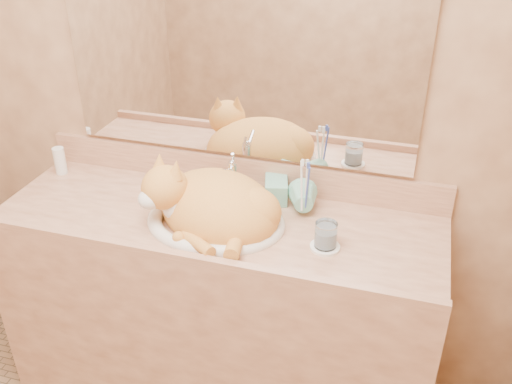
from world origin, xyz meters
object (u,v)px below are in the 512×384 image
(cat, at_px, (210,202))
(water_glass, at_px, (326,235))
(toothbrush_cup, at_px, (304,206))
(soap_dispenser, at_px, (276,186))
(vanity_counter, at_px, (220,311))
(sink_basin, at_px, (215,205))

(cat, relative_size, water_glass, 5.34)
(toothbrush_cup, bearing_deg, soap_dispenser, 158.36)
(vanity_counter, height_order, sink_basin, sink_basin)
(sink_basin, bearing_deg, cat, 169.98)
(soap_dispenser, relative_size, toothbrush_cup, 1.66)
(sink_basin, height_order, soap_dispenser, soap_dispenser)
(sink_basin, xyz_separation_m, toothbrush_cup, (0.29, 0.12, -0.02))
(water_glass, bearing_deg, cat, 174.48)
(sink_basin, xyz_separation_m, cat, (-0.02, 0.00, 0.01))
(vanity_counter, height_order, water_glass, water_glass)
(sink_basin, distance_m, toothbrush_cup, 0.31)
(vanity_counter, relative_size, sink_basin, 3.32)
(sink_basin, bearing_deg, water_glass, -14.98)
(sink_basin, height_order, water_glass, sink_basin)
(soap_dispenser, relative_size, water_glass, 2.13)
(cat, xyz_separation_m, water_glass, (0.41, -0.04, -0.03))
(vanity_counter, distance_m, soap_dispenser, 0.57)
(cat, relative_size, toothbrush_cup, 4.15)
(sink_basin, height_order, toothbrush_cup, sink_basin)
(sink_basin, relative_size, water_glass, 5.58)
(sink_basin, relative_size, cat, 1.04)
(toothbrush_cup, bearing_deg, vanity_counter, -162.13)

